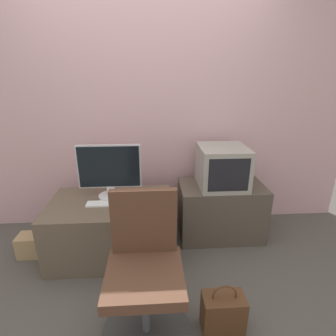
{
  "coord_description": "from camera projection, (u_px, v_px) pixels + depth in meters",
  "views": [
    {
      "loc": [
        0.07,
        -1.39,
        1.59
      ],
      "look_at": [
        0.22,
        0.89,
        0.77
      ],
      "focal_mm": 28.0,
      "sensor_mm": 36.0,
      "label": 1
    }
  ],
  "objects": [
    {
      "name": "side_stand",
      "position": [
        220.0,
        210.0,
        2.68
      ],
      "size": [
        0.83,
        0.49,
        0.56
      ],
      "color": "#4C4238",
      "rests_on": "ground_plane"
    },
    {
      "name": "wall_back",
      "position": [
        144.0,
        105.0,
        2.64
      ],
      "size": [
        4.4,
        0.05,
        2.6
      ],
      "color": "#CC9EA3",
      "rests_on": "ground_plane"
    },
    {
      "name": "desk",
      "position": [
        113.0,
        227.0,
        2.41
      ],
      "size": [
        1.09,
        0.69,
        0.52
      ],
      "color": "brown",
      "rests_on": "ground_plane"
    },
    {
      "name": "main_monitor",
      "position": [
        110.0,
        172.0,
        2.33
      ],
      "size": [
        0.56,
        0.24,
        0.5
      ],
      "color": "silver",
      "rests_on": "desk"
    },
    {
      "name": "keyboard",
      "position": [
        107.0,
        204.0,
        2.28
      ],
      "size": [
        0.36,
        0.1,
        0.01
      ],
      "color": "white",
      "rests_on": "desk"
    },
    {
      "name": "cardboard_box_lower",
      "position": [
        34.0,
        245.0,
        2.42
      ],
      "size": [
        0.28,
        0.17,
        0.21
      ],
      "color": "#A3845B",
      "rests_on": "ground_plane"
    },
    {
      "name": "office_chair",
      "position": [
        145.0,
        279.0,
        1.63
      ],
      "size": [
        0.57,
        0.57,
        0.93
      ],
      "color": "#333333",
      "rests_on": "ground_plane"
    },
    {
      "name": "ground_plane",
      "position": [
        145.0,
        315.0,
        1.84
      ],
      "size": [
        12.0,
        12.0,
        0.0
      ],
      "primitive_type": "plane",
      "color": "#4C4742"
    },
    {
      "name": "mouse",
      "position": [
        136.0,
        200.0,
        2.32
      ],
      "size": [
        0.06,
        0.03,
        0.03
      ],
      "color": "#4C4C51",
      "rests_on": "desk"
    },
    {
      "name": "handbag",
      "position": [
        223.0,
        312.0,
        1.7
      ],
      "size": [
        0.27,
        0.16,
        0.36
      ],
      "color": "#4C2D19",
      "rests_on": "ground_plane"
    },
    {
      "name": "crt_tv",
      "position": [
        222.0,
        167.0,
        2.51
      ],
      "size": [
        0.45,
        0.46,
        0.39
      ],
      "color": "gray",
      "rests_on": "side_stand"
    }
  ]
}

